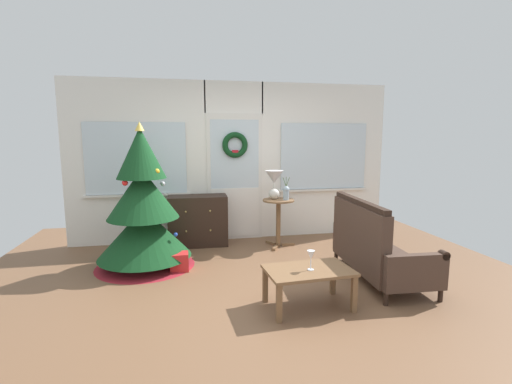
{
  "coord_description": "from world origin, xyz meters",
  "views": [
    {
      "loc": [
        -0.85,
        -3.88,
        1.68
      ],
      "look_at": [
        0.05,
        0.55,
        1.0
      ],
      "focal_mm": 25.9,
      "sensor_mm": 36.0,
      "label": 1
    }
  ],
  "objects": [
    {
      "name": "side_table",
      "position": [
        0.58,
        1.47,
        0.52
      ],
      "size": [
        0.5,
        0.48,
        0.73
      ],
      "color": "brown",
      "rests_on": "ground"
    },
    {
      "name": "christmas_tree",
      "position": [
        -1.35,
        0.97,
        0.7
      ],
      "size": [
        1.27,
        1.27,
        1.87
      ],
      "color": "#4C331E",
      "rests_on": "ground"
    },
    {
      "name": "settee_sofa",
      "position": [
        1.35,
        -0.03,
        0.38
      ],
      "size": [
        0.79,
        1.54,
        0.96
      ],
      "color": "black",
      "rests_on": "ground"
    },
    {
      "name": "gift_box",
      "position": [
        -0.91,
        0.7,
        0.11
      ],
      "size": [
        0.23,
        0.2,
        0.23
      ],
      "primitive_type": "cube",
      "color": "red",
      "rests_on": "ground"
    },
    {
      "name": "back_wall_with_door",
      "position": [
        0.0,
        2.08,
        1.28
      ],
      "size": [
        5.2,
        0.19,
        2.55
      ],
      "color": "white",
      "rests_on": "ground"
    },
    {
      "name": "table_lamp",
      "position": [
        0.52,
        1.51,
        1.02
      ],
      "size": [
        0.28,
        0.28,
        0.44
      ],
      "color": "silver",
      "rests_on": "side_table"
    },
    {
      "name": "ground_plane",
      "position": [
        0.0,
        0.0,
        0.0
      ],
      "size": [
        6.76,
        6.76,
        0.0
      ],
      "primitive_type": "plane",
      "color": "brown"
    },
    {
      "name": "dresser_cabinet",
      "position": [
        -0.62,
        1.79,
        0.39
      ],
      "size": [
        0.91,
        0.46,
        0.78
      ],
      "color": "black",
      "rests_on": "ground"
    },
    {
      "name": "wine_glass",
      "position": [
        0.36,
        -0.61,
        0.53
      ],
      "size": [
        0.08,
        0.08,
        0.2
      ],
      "color": "silver",
      "rests_on": "coffee_table"
    },
    {
      "name": "coffee_table",
      "position": [
        0.35,
        -0.59,
        0.34
      ],
      "size": [
        0.87,
        0.57,
        0.39
      ],
      "color": "brown",
      "rests_on": "ground"
    },
    {
      "name": "flower_vase",
      "position": [
        0.68,
        1.41,
        0.85
      ],
      "size": [
        0.11,
        0.1,
        0.35
      ],
      "color": "#99ADBC",
      "rests_on": "side_table"
    }
  ]
}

